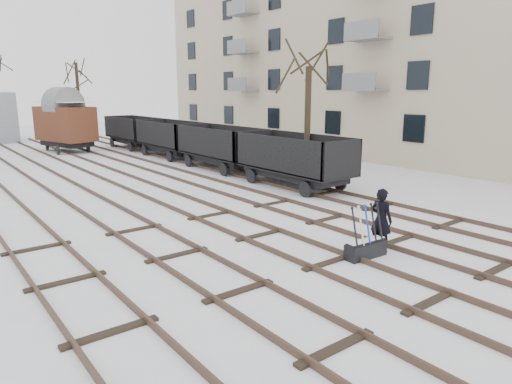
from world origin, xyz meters
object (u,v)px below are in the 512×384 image
at_px(worker, 381,220).
at_px(freight_wagon_a, 294,167).
at_px(ground_frame, 366,248).
at_px(box_van_wagon, 65,123).

xyz_separation_m(worker, freight_wagon_a, (4.13, 8.25, 0.03)).
bearing_deg(ground_frame, box_van_wagon, 92.67).
bearing_deg(ground_frame, worker, 10.24).
bearing_deg(freight_wagon_a, ground_frame, -120.30).
relative_size(worker, freight_wagon_a, 0.30).
xyz_separation_m(worker, box_van_wagon, (-0.76, 28.62, 1.25)).
bearing_deg(box_van_wagon, freight_wagon_a, -92.29).
bearing_deg(worker, box_van_wagon, -4.60).
xyz_separation_m(ground_frame, freight_wagon_a, (4.88, 8.35, 0.67)).
height_order(ground_frame, worker, worker).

